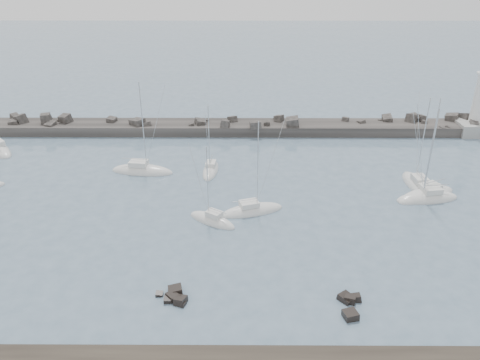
% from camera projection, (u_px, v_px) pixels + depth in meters
% --- Properties ---
extents(ground, '(400.00, 400.00, 0.00)m').
position_uv_depth(ground, '(214.00, 244.00, 54.70)').
color(ground, slate).
rests_on(ground, ground).
extents(rock_cluster_near, '(3.36, 3.31, 1.50)m').
position_uv_depth(rock_cluster_near, '(176.00, 297.00, 46.17)').
color(rock_cluster_near, black).
rests_on(rock_cluster_near, ground).
extents(rock_cluster_far, '(2.55, 4.30, 1.43)m').
position_uv_depth(rock_cluster_far, '(350.00, 306.00, 45.04)').
color(rock_cluster_far, black).
rests_on(rock_cluster_far, ground).
extents(breakwater, '(115.00, 7.21, 5.02)m').
position_uv_depth(breakwater, '(186.00, 130.00, 88.77)').
color(breakwater, '#302D2B').
rests_on(breakwater, ground).
extents(lighthouse, '(7.00, 7.00, 14.60)m').
position_uv_depth(lighthouse, '(476.00, 117.00, 87.28)').
color(lighthouse, gray).
rests_on(lighthouse, ground).
extents(sailboat_3, '(10.05, 4.30, 15.40)m').
position_uv_depth(sailboat_3, '(142.00, 171.00, 72.54)').
color(sailboat_3, silver).
rests_on(sailboat_3, ground).
extents(sailboat_4, '(6.87, 5.54, 11.06)m').
position_uv_depth(sailboat_4, '(212.00, 221.00, 59.16)').
color(sailboat_4, silver).
rests_on(sailboat_4, ground).
extents(sailboat_5, '(2.86, 7.51, 11.69)m').
position_uv_depth(sailboat_5, '(211.00, 170.00, 72.82)').
color(sailboat_5, silver).
rests_on(sailboat_5, ground).
extents(sailboat_6, '(8.90, 5.14, 13.45)m').
position_uv_depth(sailboat_6, '(252.00, 211.00, 61.39)').
color(sailboat_6, silver).
rests_on(sailboat_6, ground).
extents(sailboat_7, '(9.18, 4.04, 14.16)m').
position_uv_depth(sailboat_7, '(427.00, 199.00, 64.44)').
color(sailboat_7, silver).
rests_on(sailboat_7, ground).
extents(sailboat_8, '(3.49, 9.10, 14.20)m').
position_uv_depth(sailboat_8, '(417.00, 186.00, 68.05)').
color(sailboat_8, silver).
rests_on(sailboat_8, ground).
extents(sailboat_9, '(10.08, 6.92, 15.36)m').
position_uv_depth(sailboat_9, '(426.00, 196.00, 65.27)').
color(sailboat_9, silver).
rests_on(sailboat_9, ground).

